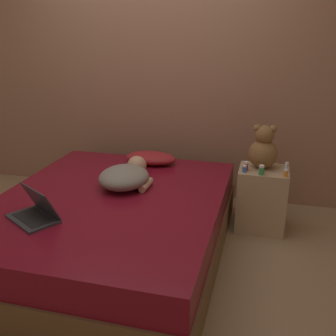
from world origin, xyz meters
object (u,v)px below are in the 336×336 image
object	(u,v)px
bottle_clear	(287,168)
teddy_bear	(263,149)
bottle_blue	(244,169)
pillow	(151,158)
person_lying	(126,176)
bottle_orange	(286,173)
bottle_red	(246,166)
laptop	(36,212)
bottle_green	(261,170)

from	to	relation	value
bottle_clear	teddy_bear	bearing A→B (deg)	158.75
bottle_blue	teddy_bear	bearing A→B (deg)	48.61
pillow	person_lying	bearing A→B (deg)	-93.11
person_lying	bottle_orange	bearing A→B (deg)	15.40
bottle_red	pillow	bearing A→B (deg)	168.16
laptop	bottle_clear	world-z (taller)	laptop
person_lying	bottle_green	bearing A→B (deg)	17.58
teddy_bear	bottle_red	bearing A→B (deg)	-139.53
person_lying	laptop	xyz separation A→B (m)	(-0.38, -0.71, -0.03)
teddy_bear	bottle_green	bearing A→B (deg)	-89.50
person_lying	bottle_orange	xyz separation A→B (m)	(1.25, 0.31, 0.03)
bottle_green	bottle_clear	bearing A→B (deg)	28.19
bottle_blue	bottle_orange	distance (m)	0.33
pillow	laptop	distance (m)	1.35
teddy_bear	bottle_clear	bearing A→B (deg)	-21.25
pillow	person_lying	world-z (taller)	person_lying
person_lying	teddy_bear	distance (m)	1.18
bottle_red	bottle_blue	xyz separation A→B (m)	(-0.01, -0.05, -0.01)
laptop	bottle_blue	distance (m)	1.67
bottle_green	bottle_clear	size ratio (longest dim) A/B	0.90
bottle_orange	bottle_clear	size ratio (longest dim) A/B	0.70
bottle_red	bottle_green	bearing A→B (deg)	-30.43
pillow	bottle_red	distance (m)	0.92
teddy_bear	bottle_blue	world-z (taller)	teddy_bear
bottle_green	bottle_red	world-z (taller)	bottle_green
person_lying	bottle_blue	distance (m)	0.98
teddy_bear	laptop	bearing A→B (deg)	-139.94
laptop	bottle_red	distance (m)	1.71
laptop	person_lying	bearing A→B (deg)	92.00
pillow	teddy_bear	xyz separation A→B (m)	(1.02, -0.08, 0.19)
pillow	bottle_green	world-z (taller)	bottle_green
teddy_bear	bottle_orange	size ratio (longest dim) A/B	6.00
teddy_bear	bottle_green	xyz separation A→B (m)	(0.00, -0.18, -0.12)
bottle_green	person_lying	bearing A→B (deg)	-163.66
laptop	bottle_red	size ratio (longest dim) A/B	5.34
person_lying	bottle_blue	world-z (taller)	person_lying
person_lying	laptop	distance (m)	0.81
laptop	bottle_orange	xyz separation A→B (m)	(1.63, 1.03, 0.06)
bottle_red	bottle_orange	distance (m)	0.33
pillow	bottle_red	bearing A→B (deg)	-11.84
pillow	bottle_green	xyz separation A→B (m)	(1.03, -0.26, 0.06)
laptop	bottle_clear	distance (m)	1.99
teddy_bear	bottle_blue	xyz separation A→B (m)	(-0.14, -0.15, -0.13)
pillow	bottle_clear	xyz separation A→B (m)	(1.22, -0.16, 0.07)
person_lying	bottle_red	xyz separation A→B (m)	(0.93, 0.39, 0.03)
bottle_green	bottle_red	size ratio (longest dim) A/B	1.04
pillow	teddy_bear	size ratio (longest dim) A/B	1.27
laptop	bottle_orange	distance (m)	1.93
laptop	bottle_green	distance (m)	1.77
bottle_blue	pillow	bearing A→B (deg)	165.20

